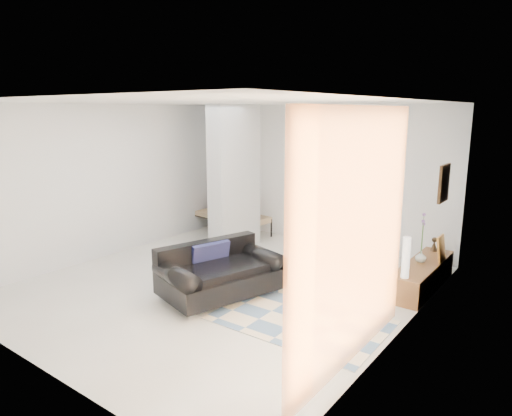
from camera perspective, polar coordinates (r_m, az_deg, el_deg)
The scene contains 17 objects.
floor at distance 7.29m, azimuth -3.81°, elevation -9.50°, with size 6.00×6.00×0.00m, color beige.
ceiling at distance 6.78m, azimuth -4.15°, elevation 13.08°, with size 6.00×6.00×0.00m, color white.
wall_back at distance 9.36m, azimuth 8.06°, elevation 4.10°, with size 6.00×6.00×0.00m, color white.
wall_front at distance 5.07m, azimuth -26.58°, elevation -3.80°, with size 6.00×6.00×0.00m, color white.
wall_left at distance 8.91m, azimuth -17.58°, elevation 3.26°, with size 6.00×6.00×0.00m, color white.
wall_right at distance 5.56m, azimuth 18.15°, elevation -1.80°, with size 6.00×6.00×0.00m, color white.
partition_column at distance 8.81m, azimuth -2.67°, elevation 3.71°, with size 0.35×1.20×2.80m, color #A3A7AA.
hallway_door at distance 10.53m, azimuth -2.20°, elevation 2.99°, with size 0.85×0.06×2.04m, color silver.
curtain at distance 4.53m, azimuth 12.55°, elevation -3.90°, with size 2.55×2.55×0.00m, color #FF9043.
wall_art at distance 7.13m, azimuth 22.45°, elevation 2.88°, with size 0.04×0.45×0.55m, color #3A220F.
media_console at distance 7.53m, azimuth 20.09°, elevation -7.87°, with size 0.45×1.82×0.80m.
loveseat at distance 6.78m, azimuth -4.67°, elevation -8.05°, with size 1.45×1.93×0.76m.
daybed at distance 10.17m, azimuth -3.09°, elevation -0.81°, with size 1.83×0.93×0.77m.
area_rug at distance 6.14m, azimuth 5.54°, elevation -13.77°, with size 2.16×1.44×0.01m, color beige.
cylinder_lamp at distance 6.66m, azimuth 18.24°, elevation -5.90°, with size 0.11×0.11×0.58m, color white.
bronze_figurine at distance 8.11m, azimuth 21.38°, elevation -4.25°, with size 0.11×0.11×0.23m, color black, non-canonical shape.
vase at distance 7.46m, azimuth 19.90°, elevation -5.73°, with size 0.17×0.17×0.18m, color silver.
Camera 1 is at (4.41, -5.15, 2.67)m, focal length 32.00 mm.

